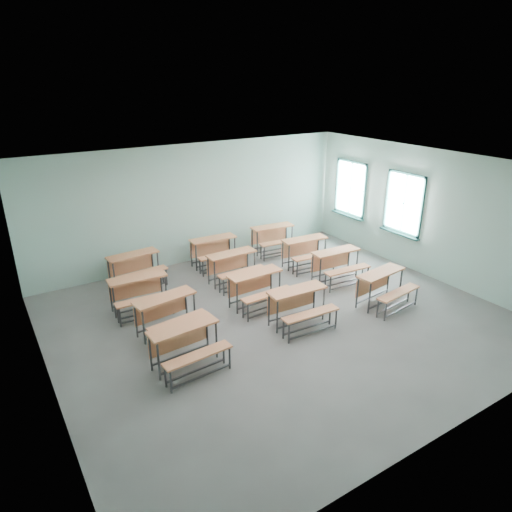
# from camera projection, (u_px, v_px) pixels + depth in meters

# --- Properties ---
(room) EXTENTS (9.04, 8.04, 3.24)m
(room) POSITION_uv_depth(u_px,v_px,m) (284.00, 247.00, 9.16)
(room) COLOR slate
(room) RESTS_ON ground
(desk_unit_r0c0) EXTENTS (1.29, 0.92, 0.77)m
(desk_unit_r0c0) POSITION_uv_depth(u_px,v_px,m) (187.00, 341.00, 7.91)
(desk_unit_r0c0) COLOR #CD754A
(desk_unit_r0c0) RESTS_ON ground
(desk_unit_r0c1) EXTENTS (1.28, 0.90, 0.77)m
(desk_unit_r0c1) POSITION_uv_depth(u_px,v_px,m) (300.00, 302.00, 9.26)
(desk_unit_r0c1) COLOR #CD754A
(desk_unit_r0c1) RESTS_ON ground
(desk_unit_r0c2) EXTENTS (1.33, 0.97, 0.77)m
(desk_unit_r0c2) POSITION_uv_depth(u_px,v_px,m) (384.00, 284.00, 10.09)
(desk_unit_r0c2) COLOR #CD754A
(desk_unit_r0c2) RESTS_ON ground
(desk_unit_r1c0) EXTENTS (1.33, 0.98, 0.77)m
(desk_unit_r1c0) POSITION_uv_depth(u_px,v_px,m) (168.00, 310.00, 8.96)
(desk_unit_r1c0) COLOR #CD754A
(desk_unit_r1c0) RESTS_ON ground
(desk_unit_r1c1) EXTENTS (1.26, 0.87, 0.77)m
(desk_unit_r1c1) POSITION_uv_depth(u_px,v_px,m) (258.00, 285.00, 10.04)
(desk_unit_r1c1) COLOR #CD754A
(desk_unit_r1c1) RESTS_ON ground
(desk_unit_r1c2) EXTENTS (1.30, 0.92, 0.77)m
(desk_unit_r1c2) POSITION_uv_depth(u_px,v_px,m) (338.00, 261.00, 11.29)
(desk_unit_r1c2) COLOR #CD754A
(desk_unit_r1c2) RESTS_ON ground
(desk_unit_r2c0) EXTENTS (1.28, 0.90, 0.77)m
(desk_unit_r2c0) POSITION_uv_depth(u_px,v_px,m) (140.00, 289.00, 9.83)
(desk_unit_r2c0) COLOR #CD754A
(desk_unit_r2c0) RESTS_ON ground
(desk_unit_r2c1) EXTENTS (1.25, 0.85, 0.77)m
(desk_unit_r2c1) POSITION_uv_depth(u_px,v_px,m) (234.00, 264.00, 11.16)
(desk_unit_r2c1) COLOR #CD754A
(desk_unit_r2c1) RESTS_ON ground
(desk_unit_r2c2) EXTENTS (1.31, 0.95, 0.77)m
(desk_unit_r2c2) POSITION_uv_depth(u_px,v_px,m) (306.00, 249.00, 12.12)
(desk_unit_r2c2) COLOR #CD754A
(desk_unit_r2c2) RESTS_ON ground
(desk_unit_r3c0) EXTENTS (1.30, 0.93, 0.77)m
(desk_unit_r3c0) POSITION_uv_depth(u_px,v_px,m) (135.00, 265.00, 11.08)
(desk_unit_r3c0) COLOR #CD754A
(desk_unit_r3c0) RESTS_ON ground
(desk_unit_r3c1) EXTENTS (1.28, 0.89, 0.77)m
(desk_unit_r3c1) POSITION_uv_depth(u_px,v_px,m) (215.00, 248.00, 12.16)
(desk_unit_r3c1) COLOR #CD754A
(desk_unit_r3c1) RESTS_ON ground
(desk_unit_r3c2) EXTENTS (1.32, 0.95, 0.77)m
(desk_unit_r3c2) POSITION_uv_depth(u_px,v_px,m) (274.00, 235.00, 13.11)
(desk_unit_r3c2) COLOR #CD754A
(desk_unit_r3c2) RESTS_ON ground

